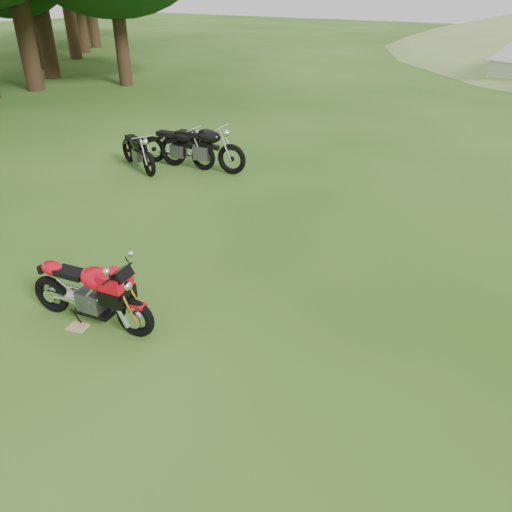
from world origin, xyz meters
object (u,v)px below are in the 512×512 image
Objects in this scene: vintage_moto_b at (177,145)px; vintage_moto_c at (201,146)px; plywood_board at (78,327)px; vintage_moto_d at (137,149)px; sport_motorcycle at (89,288)px.

vintage_moto_c is at bearing 0.43° from vintage_moto_b.
plywood_board is 6.32m from vintage_moto_d.
vintage_moto_b is 0.90× the size of vintage_moto_c.
vintage_moto_b reaches higher than plywood_board.
vintage_moto_c reaches higher than vintage_moto_d.
sport_motorcycle reaches higher than vintage_moto_b.
sport_motorcycle is 0.89× the size of vintage_moto_b.
plywood_board is at bearing -67.34° from vintage_moto_b.
vintage_moto_b reaches higher than vintage_moto_d.
vintage_moto_b is at bearing 111.48° from sport_motorcycle.
sport_motorcycle is at bearing -74.11° from vintage_moto_c.
vintage_moto_c is at bearing 105.84° from sport_motorcycle.
plywood_board is 6.32m from vintage_moto_c.
vintage_moto_d is (-3.99, 4.89, 0.46)m from plywood_board.
vintage_moto_d is at bearing -159.20° from vintage_moto_c.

